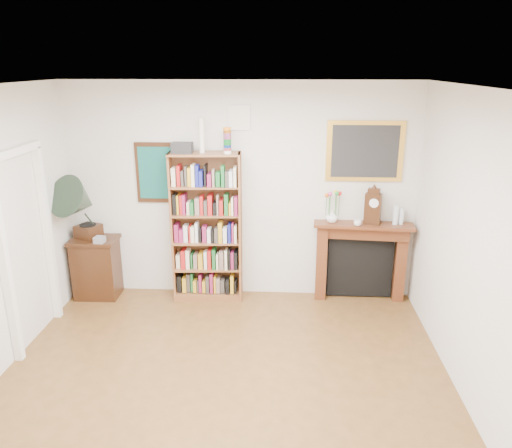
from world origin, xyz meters
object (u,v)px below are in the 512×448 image
Objects in this scene: flower_vase at (332,216)px; bottle_right at (401,216)px; teacup at (357,223)px; bottle_left at (396,215)px; cd_stack at (100,240)px; fireplace at (361,254)px; gramophone at (80,203)px; mantel_clock at (373,207)px; bookshelf at (206,219)px; side_cabinet at (97,267)px.

bottle_right is (0.86, -0.02, 0.02)m from flower_vase.
bottle_left is at bearing 10.83° from teacup.
flower_vase is at bearing 177.82° from bottle_left.
bottle_left is (0.48, 0.09, 0.08)m from teacup.
bottle_right reaches higher than cd_stack.
bottle_left is at bearing -3.21° from fireplace.
fireplace is 6.34× the size of bottle_right.
bottle_left is 1.20× the size of bottle_right.
gramophone reaches higher than mantel_clock.
flower_vase is (3.16, 0.22, -0.18)m from gramophone.
mantel_clock is (0.10, -0.05, 0.66)m from fireplace.
flower_vase is 0.78× the size of bottle_right.
cd_stack is (0.21, -0.04, -0.46)m from gramophone.
bookshelf is 1.58m from gramophone.
fireplace is at bearing 27.07° from gramophone.
bookshelf is 1.91m from teacup.
bottle_right is (3.81, 0.25, 0.30)m from cd_stack.
bookshelf is 2.51× the size of gramophone.
flower_vase is 1.65× the size of teacup.
fireplace is at bearing 1.51° from side_cabinet.
side_cabinet is 3.68m from mantel_clock.
bottle_right is (0.56, 0.11, 0.06)m from teacup.
gramophone reaches higher than cd_stack.
side_cabinet is 8.60× the size of teacup.
fireplace is at bearing 174.92° from bottle_right.
bookshelf is at bearing -172.95° from fireplace.
side_cabinet is 3.39× the size of bottle_left.
side_cabinet is at bearing 178.18° from bookshelf.
mantel_clock is at bearing -23.78° from fireplace.
side_cabinet is 3.16m from flower_vase.
gramophone is 4.03m from bottle_right.
cd_stack is 0.60× the size of bottle_right.
mantel_clock is at bearing 0.59° from side_cabinet.
bookshelf is 1.61m from flower_vase.
cd_stack is (0.14, -0.15, 0.45)m from side_cabinet.
bookshelf is 1.37m from cd_stack.
flower_vase is at bearing 1.38° from side_cabinet.
bottle_left is (3.73, 0.24, 0.32)m from cd_stack.
bottle_left is at bearing 0.48° from side_cabinet.
fireplace is at bearing -1.56° from bookshelf.
mantel_clock is at bearing -178.09° from bottle_right.
bottle_left reaches higher than cd_stack.
fireplace is at bearing 171.51° from mantel_clock.
mantel_clock is at bearing -3.45° from flower_vase.
mantel_clock is 0.31m from bottle_left.
flower_vase reaches higher than side_cabinet.
mantel_clock reaches higher than flower_vase.
bookshelf is 14.28× the size of flower_vase.
side_cabinet is 4.01m from bottle_right.
flower_vase reaches higher than teacup.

